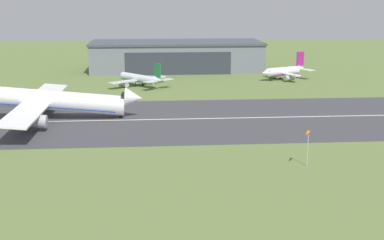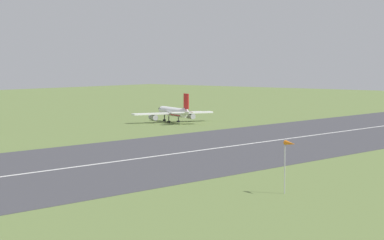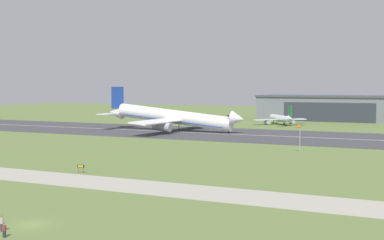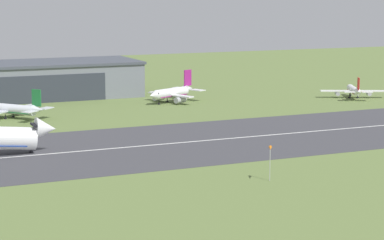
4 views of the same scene
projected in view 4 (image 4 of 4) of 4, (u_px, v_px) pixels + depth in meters
ground_plane at (272, 218)px, 119.34m from camera, size 625.85×625.85×0.00m
runway_strip at (141, 146)px, 175.45m from camera, size 385.85×50.14×0.06m
runway_centreline at (141, 146)px, 175.44m from camera, size 347.26×0.70×0.01m
hangar_building at (33, 80)px, 256.24m from camera, size 72.14×28.98×12.27m
airplane_parked_west at (354, 90)px, 255.71m from camera, size 21.40×18.99×7.88m
airplane_parked_centre at (10, 109)px, 214.59m from camera, size 22.36×22.56×8.92m
airplane_parked_east at (172, 93)px, 245.17m from camera, size 21.35×19.13×10.24m
windsock_pole at (270, 150)px, 140.91m from camera, size 1.70×2.55×6.95m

